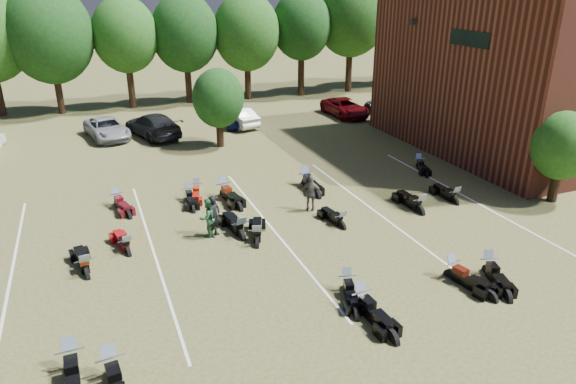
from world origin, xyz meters
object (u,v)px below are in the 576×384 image
person_green (208,218)px  motorcycle_14 (118,206)px  car_4 (237,116)px  motorcycle_0 (113,378)px  person_black (214,216)px  motorcycle_7 (128,254)px  motorcycle_3 (360,309)px  person_grey (311,193)px

person_green → motorcycle_14: person_green is taller
car_4 → motorcycle_14: bearing=-116.9°
motorcycle_0 → motorcycle_14: 11.85m
person_black → motorcycle_0: (-4.59, -7.08, -0.88)m
person_green → motorcycle_14: (-3.27, 4.67, -0.84)m
car_4 → person_black: (-5.87, -16.77, 0.19)m
person_black → motorcycle_7: size_ratio=0.84×
person_black → motorcycle_7: 3.65m
motorcycle_0 → motorcycle_3: bearing=-3.7°
car_4 → motorcycle_0: 26.05m
motorcycle_7 → motorcycle_14: size_ratio=0.95×
motorcycle_7 → motorcycle_14: motorcycle_14 is taller
person_green → person_grey: person_grey is taller
motorcycle_0 → motorcycle_7: bearing=75.3°
motorcycle_0 → motorcycle_14: size_ratio=1.11×
car_4 → motorcycle_7: bearing=-107.9°
motorcycle_0 → motorcycle_3: motorcycle_0 is taller
motorcycle_0 → motorcycle_14: (1.06, 11.80, 0.00)m
person_green → person_grey: 5.03m
car_4 → motorcycle_0: car_4 is taller
motorcycle_3 → motorcycle_7: motorcycle_3 is taller
person_grey → motorcycle_3: bearing=109.7°
person_green → motorcycle_3: size_ratio=0.71×
motorcycle_3 → person_grey: bearing=74.7°
person_green → person_grey: bearing=166.2°
person_green → motorcycle_0: bearing=35.8°
person_green → person_grey: (4.97, 0.80, 0.01)m
motorcycle_0 → motorcycle_7: motorcycle_0 is taller
person_grey → motorcycle_3: person_grey is taller
person_black → motorcycle_14: 5.96m
person_green → motorcycle_14: 5.76m
car_4 → motorcycle_3: bearing=-85.8°
person_grey → motorcycle_14: bearing=6.8°
car_4 → motorcycle_14: 15.29m
person_grey → motorcycle_0: 12.25m
motorcycle_3 → motorcycle_14: (-6.57, 11.50, 0.00)m
person_grey → person_green: bearing=41.1°
car_4 → person_green: bearing=-99.1°
motorcycle_7 → motorcycle_14: 4.98m
motorcycle_7 → motorcycle_14: bearing=-101.3°
motorcycle_0 → motorcycle_14: bearing=78.9°
motorcycle_7 → person_green: bearing=174.3°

